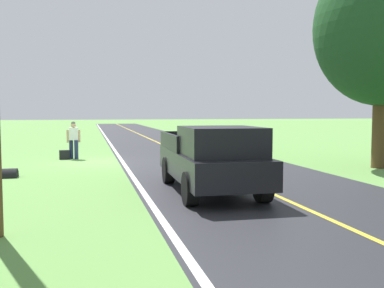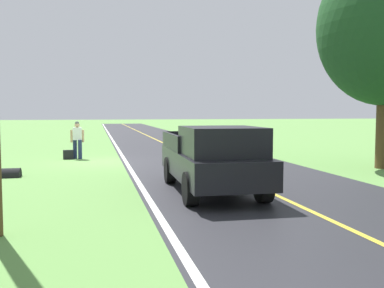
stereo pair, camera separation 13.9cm
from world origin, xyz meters
name	(u,v)px [view 2 (the right image)]	position (x,y,z in m)	size (l,w,h in m)	color
ground_plane	(102,162)	(0.00, 0.00, 0.00)	(200.00, 200.00, 0.00)	#609347
road_surface	(199,159)	(-4.36, 0.00, 0.00)	(7.04, 120.00, 0.00)	#28282D
lane_edge_line	(126,161)	(-1.02, 0.00, 0.01)	(0.16, 117.60, 0.00)	silver
lane_centre_line	(199,159)	(-4.36, 0.00, 0.01)	(0.14, 117.60, 0.00)	gold
hitchhiker_walking	(77,138)	(1.09, -1.52, 0.98)	(0.62, 0.51, 1.75)	navy
suitcase_carried	(68,155)	(1.51, -1.41, 0.21)	(0.20, 0.46, 0.43)	black
pickup_truck_passing	(213,157)	(-2.82, 8.13, 0.97)	(2.20, 5.45, 1.82)	black
sedan_near_oncoming	(218,138)	(-6.24, -3.40, 0.75)	(1.97, 4.42, 1.41)	#B2B7C1
drainage_culvert	(8,177)	(3.16, 3.87, 0.00)	(0.60, 0.60, 0.80)	black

